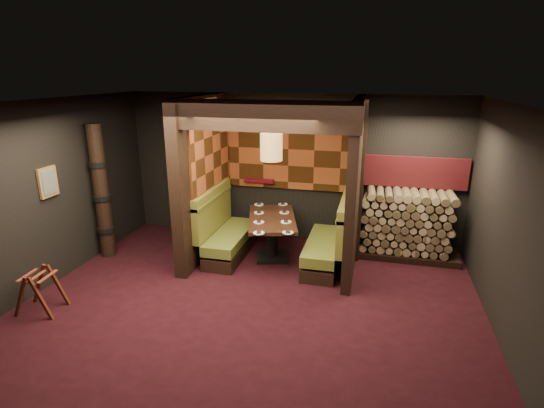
{
  "coord_description": "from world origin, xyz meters",
  "views": [
    {
      "loc": [
        1.61,
        -5.14,
        3.23
      ],
      "look_at": [
        0.0,
        1.3,
        1.15
      ],
      "focal_mm": 28.0,
      "sensor_mm": 36.0,
      "label": 1
    }
  ],
  "objects_px": {
    "booth_bench_right": "(329,244)",
    "luggage_rack": "(40,289)",
    "dining_table": "(272,230)",
    "pendant_lamp": "(271,147)",
    "totem_column": "(102,193)",
    "booth_bench_left": "(226,234)",
    "firewood_stack": "(410,225)"
  },
  "relations": [
    {
      "from": "booth_bench_right",
      "to": "firewood_stack",
      "type": "bearing_deg",
      "value": 27.35
    },
    {
      "from": "booth_bench_left",
      "to": "luggage_rack",
      "type": "height_order",
      "value": "booth_bench_left"
    },
    {
      "from": "booth_bench_right",
      "to": "luggage_rack",
      "type": "height_order",
      "value": "booth_bench_right"
    },
    {
      "from": "booth_bench_right",
      "to": "firewood_stack",
      "type": "relative_size",
      "value": 0.92
    },
    {
      "from": "pendant_lamp",
      "to": "booth_bench_right",
      "type": "bearing_deg",
      "value": 0.66
    },
    {
      "from": "dining_table",
      "to": "firewood_stack",
      "type": "height_order",
      "value": "firewood_stack"
    },
    {
      "from": "booth_bench_right",
      "to": "dining_table",
      "type": "relative_size",
      "value": 0.98
    },
    {
      "from": "pendant_lamp",
      "to": "luggage_rack",
      "type": "bearing_deg",
      "value": -138.09
    },
    {
      "from": "booth_bench_right",
      "to": "dining_table",
      "type": "height_order",
      "value": "booth_bench_right"
    },
    {
      "from": "booth_bench_right",
      "to": "totem_column",
      "type": "height_order",
      "value": "totem_column"
    },
    {
      "from": "booth_bench_right",
      "to": "luggage_rack",
      "type": "distance_m",
      "value": 4.48
    },
    {
      "from": "booth_bench_left",
      "to": "booth_bench_right",
      "type": "xyz_separation_m",
      "value": [
        1.89,
        0.0,
        0.0
      ]
    },
    {
      "from": "dining_table",
      "to": "booth_bench_left",
      "type": "bearing_deg",
      "value": -177.47
    },
    {
      "from": "booth_bench_right",
      "to": "firewood_stack",
      "type": "distance_m",
      "value": 1.54
    },
    {
      "from": "pendant_lamp",
      "to": "totem_column",
      "type": "distance_m",
      "value": 3.12
    },
    {
      "from": "luggage_rack",
      "to": "booth_bench_right",
      "type": "bearing_deg",
      "value": 33.2
    },
    {
      "from": "booth_bench_right",
      "to": "totem_column",
      "type": "xyz_separation_m",
      "value": [
        -3.98,
        -0.55,
        0.79
      ]
    },
    {
      "from": "pendant_lamp",
      "to": "totem_column",
      "type": "xyz_separation_m",
      "value": [
        -2.95,
        -0.54,
        -0.85
      ]
    },
    {
      "from": "luggage_rack",
      "to": "firewood_stack",
      "type": "xyz_separation_m",
      "value": [
        5.1,
        3.15,
        0.28
      ]
    },
    {
      "from": "booth_bench_left",
      "to": "totem_column",
      "type": "bearing_deg",
      "value": -165.25
    },
    {
      "from": "pendant_lamp",
      "to": "totem_column",
      "type": "bearing_deg",
      "value": -169.67
    },
    {
      "from": "booth_bench_right",
      "to": "firewood_stack",
      "type": "xyz_separation_m",
      "value": [
        1.35,
        0.7,
        0.21
      ]
    },
    {
      "from": "luggage_rack",
      "to": "totem_column",
      "type": "distance_m",
      "value": 2.1
    },
    {
      "from": "booth_bench_right",
      "to": "dining_table",
      "type": "bearing_deg",
      "value": 177.87
    },
    {
      "from": "dining_table",
      "to": "luggage_rack",
      "type": "height_order",
      "value": "dining_table"
    },
    {
      "from": "pendant_lamp",
      "to": "firewood_stack",
      "type": "height_order",
      "value": "pendant_lamp"
    },
    {
      "from": "dining_table",
      "to": "totem_column",
      "type": "distance_m",
      "value": 3.08
    },
    {
      "from": "booth_bench_left",
      "to": "dining_table",
      "type": "relative_size",
      "value": 0.98
    },
    {
      "from": "booth_bench_left",
      "to": "pendant_lamp",
      "type": "height_order",
      "value": "pendant_lamp"
    },
    {
      "from": "booth_bench_right",
      "to": "dining_table",
      "type": "xyz_separation_m",
      "value": [
        -1.03,
        0.04,
        0.14
      ]
    },
    {
      "from": "booth_bench_right",
      "to": "pendant_lamp",
      "type": "relative_size",
      "value": 1.53
    },
    {
      "from": "totem_column",
      "to": "luggage_rack",
      "type": "bearing_deg",
      "value": -83.01
    }
  ]
}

